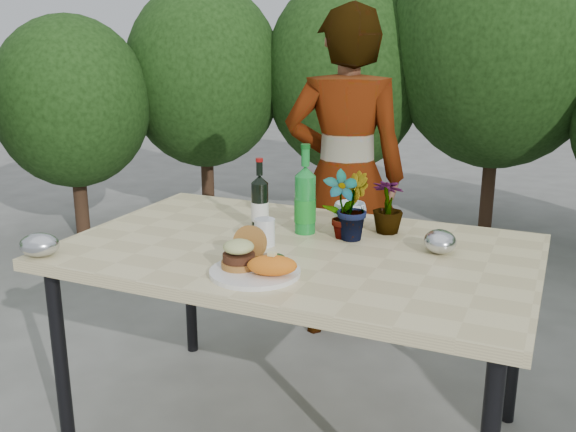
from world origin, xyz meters
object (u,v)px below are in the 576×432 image
at_px(person, 345,177).
at_px(dinner_plate, 255,272).
at_px(wine_bottle, 260,204).
at_px(patio_table, 297,262).

bearing_deg(person, dinner_plate, 78.95).
relative_size(dinner_plate, wine_bottle, 1.03).
height_order(dinner_plate, person, person).
bearing_deg(person, patio_table, 81.68).
xyz_separation_m(patio_table, wine_bottle, (-0.21, 0.13, 0.16)).
bearing_deg(wine_bottle, patio_table, -30.54).
xyz_separation_m(dinner_plate, person, (-0.13, 1.22, 0.04)).
bearing_deg(wine_bottle, person, 86.23).
distance_m(dinner_plate, wine_bottle, 0.48).
bearing_deg(wine_bottle, dinner_plate, -64.75).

